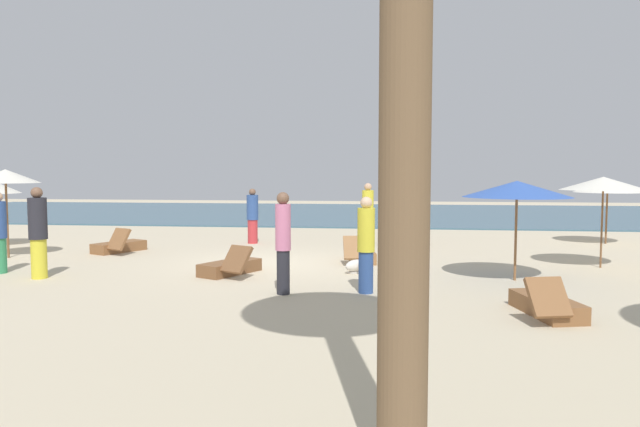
{
  "coord_description": "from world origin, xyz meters",
  "views": [
    {
      "loc": [
        2.95,
        -14.03,
        2.3
      ],
      "look_at": [
        1.01,
        2.13,
        1.1
      ],
      "focal_mm": 32.77,
      "sensor_mm": 36.0,
      "label": 1
    }
  ],
  "objects_px": {
    "umbrella_1": "(517,189)",
    "lounger_4": "(119,246)",
    "umbrella_4": "(608,186)",
    "lounger_0": "(231,267)",
    "person_3": "(368,213)",
    "umbrella_2": "(5,176)",
    "person_2": "(253,216)",
    "person_1": "(38,232)",
    "umbrella_3": "(603,183)",
    "lounger_5": "(547,305)",
    "dog": "(356,266)",
    "lounger_1": "(361,255)",
    "lounger_2": "(407,237)",
    "person_0": "(366,244)",
    "person_4": "(283,241)"
  },
  "relations": [
    {
      "from": "umbrella_1",
      "to": "person_2",
      "type": "distance_m",
      "value": 8.88
    },
    {
      "from": "person_0",
      "to": "person_4",
      "type": "bearing_deg",
      "value": -169.53
    },
    {
      "from": "lounger_0",
      "to": "lounger_2",
      "type": "height_order",
      "value": "lounger_0"
    },
    {
      "from": "person_2",
      "to": "dog",
      "type": "height_order",
      "value": "person_2"
    },
    {
      "from": "person_0",
      "to": "person_2",
      "type": "distance_m",
      "value": 8.09
    },
    {
      "from": "lounger_0",
      "to": "dog",
      "type": "relative_size",
      "value": 2.75
    },
    {
      "from": "umbrella_3",
      "to": "lounger_1",
      "type": "relative_size",
      "value": 1.23
    },
    {
      "from": "umbrella_1",
      "to": "umbrella_4",
      "type": "bearing_deg",
      "value": 58.23
    },
    {
      "from": "umbrella_2",
      "to": "lounger_0",
      "type": "height_order",
      "value": "umbrella_2"
    },
    {
      "from": "umbrella_3",
      "to": "person_4",
      "type": "bearing_deg",
      "value": -151.12
    },
    {
      "from": "umbrella_2",
      "to": "person_2",
      "type": "xyz_separation_m",
      "value": [
        5.69,
        3.78,
        -1.28
      ]
    },
    {
      "from": "umbrella_4",
      "to": "person_1",
      "type": "distance_m",
      "value": 16.15
    },
    {
      "from": "umbrella_4",
      "to": "lounger_2",
      "type": "xyz_separation_m",
      "value": [
        -6.23,
        -0.56,
        -1.63
      ]
    },
    {
      "from": "umbrella_1",
      "to": "lounger_1",
      "type": "bearing_deg",
      "value": 146.65
    },
    {
      "from": "lounger_0",
      "to": "person_2",
      "type": "xyz_separation_m",
      "value": [
        -0.81,
        5.48,
        0.7
      ]
    },
    {
      "from": "person_0",
      "to": "dog",
      "type": "xyz_separation_m",
      "value": [
        -0.3,
        2.11,
        -0.76
      ]
    },
    {
      "from": "lounger_0",
      "to": "person_3",
      "type": "height_order",
      "value": "person_3"
    },
    {
      "from": "lounger_1",
      "to": "person_2",
      "type": "xyz_separation_m",
      "value": [
        -3.58,
        3.26,
        0.7
      ]
    },
    {
      "from": "lounger_1",
      "to": "person_3",
      "type": "bearing_deg",
      "value": 89.15
    },
    {
      "from": "umbrella_4",
      "to": "lounger_2",
      "type": "bearing_deg",
      "value": -174.82
    },
    {
      "from": "person_4",
      "to": "person_3",
      "type": "bearing_deg",
      "value": 80.35
    },
    {
      "from": "lounger_2",
      "to": "lounger_5",
      "type": "height_order",
      "value": "lounger_5"
    },
    {
      "from": "person_2",
      "to": "lounger_4",
      "type": "bearing_deg",
      "value": -143.65
    },
    {
      "from": "umbrella_4",
      "to": "lounger_0",
      "type": "bearing_deg",
      "value": -146.8
    },
    {
      "from": "person_0",
      "to": "person_2",
      "type": "relative_size",
      "value": 1.05
    },
    {
      "from": "lounger_4",
      "to": "umbrella_2",
      "type": "bearing_deg",
      "value": -150.37
    },
    {
      "from": "umbrella_3",
      "to": "person_2",
      "type": "relative_size",
      "value": 1.24
    },
    {
      "from": "umbrella_3",
      "to": "dog",
      "type": "distance_m",
      "value": 6.17
    },
    {
      "from": "lounger_0",
      "to": "lounger_5",
      "type": "distance_m",
      "value": 6.7
    },
    {
      "from": "person_0",
      "to": "dog",
      "type": "bearing_deg",
      "value": 98.16
    },
    {
      "from": "umbrella_2",
      "to": "person_0",
      "type": "height_order",
      "value": "umbrella_2"
    },
    {
      "from": "umbrella_3",
      "to": "person_4",
      "type": "xyz_separation_m",
      "value": [
        -6.94,
        -3.83,
        -1.0
      ]
    },
    {
      "from": "umbrella_2",
      "to": "lounger_1",
      "type": "distance_m",
      "value": 9.49
    },
    {
      "from": "lounger_0",
      "to": "lounger_4",
      "type": "bearing_deg",
      "value": 143.1
    },
    {
      "from": "dog",
      "to": "person_1",
      "type": "bearing_deg",
      "value": -167.76
    },
    {
      "from": "umbrella_3",
      "to": "person_0",
      "type": "height_order",
      "value": "umbrella_3"
    },
    {
      "from": "umbrella_3",
      "to": "lounger_0",
      "type": "xyz_separation_m",
      "value": [
        -8.47,
        -1.92,
        -1.83
      ]
    },
    {
      "from": "umbrella_1",
      "to": "person_1",
      "type": "distance_m",
      "value": 10.13
    },
    {
      "from": "person_1",
      "to": "person_4",
      "type": "distance_m",
      "value": 5.54
    },
    {
      "from": "person_0",
      "to": "person_2",
      "type": "bearing_deg",
      "value": 118.56
    },
    {
      "from": "lounger_2",
      "to": "lounger_5",
      "type": "distance_m",
      "value": 9.36
    },
    {
      "from": "lounger_5",
      "to": "dog",
      "type": "relative_size",
      "value": 2.76
    },
    {
      "from": "person_3",
      "to": "person_0",
      "type": "bearing_deg",
      "value": -88.09
    },
    {
      "from": "umbrella_2",
      "to": "lounger_5",
      "type": "height_order",
      "value": "umbrella_2"
    },
    {
      "from": "lounger_2",
      "to": "lounger_1",
      "type": "bearing_deg",
      "value": -107.85
    },
    {
      "from": "lounger_1",
      "to": "lounger_2",
      "type": "relative_size",
      "value": 0.97
    },
    {
      "from": "umbrella_4",
      "to": "person_3",
      "type": "height_order",
      "value": "umbrella_4"
    },
    {
      "from": "lounger_5",
      "to": "umbrella_2",
      "type": "bearing_deg",
      "value": 159.35
    },
    {
      "from": "umbrella_1",
      "to": "lounger_4",
      "type": "bearing_deg",
      "value": 163.36
    },
    {
      "from": "umbrella_3",
      "to": "lounger_5",
      "type": "xyz_separation_m",
      "value": [
        -2.49,
        -4.92,
        -1.83
      ]
    }
  ]
}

